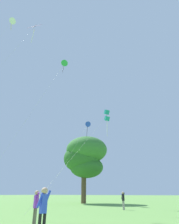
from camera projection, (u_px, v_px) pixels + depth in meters
kite_white_distant at (11, 21)px, 29.49m from camera, size 1.32×7.48×26.77m
kite_teal_box at (107, 116)px, 26.46m from camera, size 1.86×11.97×12.37m
kite_blue_delta at (87, 124)px, 32.04m from camera, size 3.45×7.20×12.79m
kite_pink_low at (33, 31)px, 31.36m from camera, size 2.62×11.18×28.47m
kite_green_small at (64, 64)px, 28.59m from camera, size 3.66×8.92×20.01m
person_near_tree at (43, 208)px, 6.64m from camera, size 0.25×0.53×1.66m
person_in_red_shirt at (36, 204)px, 9.40m from camera, size 0.51×0.25×1.60m
person_with_spool at (123, 199)px, 18.70m from camera, size 0.49×0.34×1.63m
tree_left_oak at (85, 157)px, 33.03m from camera, size 7.55×7.08×10.77m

